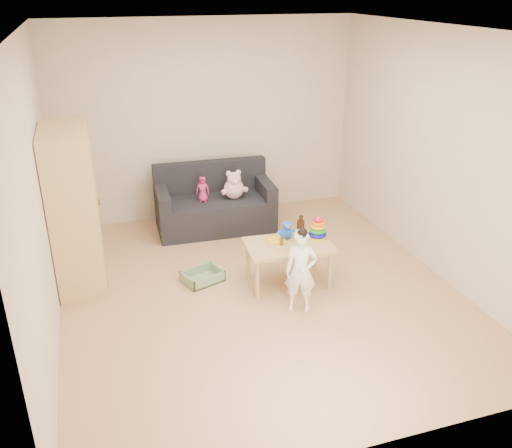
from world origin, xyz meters
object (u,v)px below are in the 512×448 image
object	(u,v)px
toddler	(301,272)
play_table	(288,264)
wardrobe	(73,209)
sofa	(215,213)

from	to	relation	value
toddler	play_table	bearing A→B (deg)	106.96
play_table	toddler	size ratio (longest dim) A/B	1.07
play_table	toddler	distance (m)	0.55
wardrobe	sofa	distance (m)	2.03
wardrobe	toddler	bearing A→B (deg)	-31.36
sofa	toddler	distance (m)	2.18
wardrobe	play_table	distance (m)	2.30
play_table	wardrobe	bearing A→B (deg)	160.83
wardrobe	play_table	bearing A→B (deg)	-19.17
wardrobe	sofa	xyz separation A→B (m)	(1.70, 0.91, -0.63)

